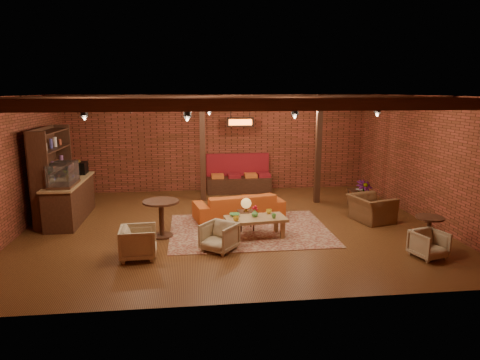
{
  "coord_description": "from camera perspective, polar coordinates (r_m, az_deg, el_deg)",
  "views": [
    {
      "loc": [
        -0.95,
        -10.2,
        3.32
      ],
      "look_at": [
        0.26,
        0.2,
        1.12
      ],
      "focal_mm": 32.0,
      "sensor_mm": 36.0,
      "label": 1
    }
  ],
  "objects": [
    {
      "name": "plant_tall",
      "position": [
        12.27,
        16.33,
        1.88
      ],
      "size": [
        1.81,
        1.81,
        2.59
      ],
      "primitive_type": "imported",
      "rotation": [
        0.0,
        0.0,
        0.29
      ],
      "color": "#4C7F4C",
      "rests_on": "floor"
    },
    {
      "name": "ceiling_pipe",
      "position": [
        11.85,
        -2.04,
        9.58
      ],
      "size": [
        9.6,
        0.12,
        0.12
      ],
      "primitive_type": "cylinder",
      "rotation": [
        0.0,
        1.57,
        0.0
      ],
      "color": "black",
      "rests_on": "ceiling"
    },
    {
      "name": "armchair_far",
      "position": [
        9.51,
        23.88,
        -7.69
      ],
      "size": [
        0.72,
        0.7,
        0.61
      ],
      "primitive_type": "imported",
      "rotation": [
        0.0,
        0.0,
        0.28
      ],
      "color": "beige",
      "rests_on": "floor"
    },
    {
      "name": "service_sign",
      "position": [
        13.43,
        0.04,
        7.72
      ],
      "size": [
        0.86,
        0.06,
        0.3
      ],
      "primitive_type": "cube",
      "color": "orange",
      "rests_on": "ceiling"
    },
    {
      "name": "armchair_b",
      "position": [
        9.07,
        -2.79,
        -7.4
      ],
      "size": [
        0.88,
        0.87,
        0.66
      ],
      "primitive_type": "imported",
      "rotation": [
        0.0,
        0.0,
        -0.67
      ],
      "color": "beige",
      "rests_on": "floor"
    },
    {
      "name": "wall_left",
      "position": [
        11.11,
        -27.9,
        1.56
      ],
      "size": [
        0.02,
        8.0,
        3.2
      ],
      "primitive_type": "cube",
      "color": "brown",
      "rests_on": "ground"
    },
    {
      "name": "ceiling_spotlights",
      "position": [
        10.26,
        -1.31,
        9.28
      ],
      "size": [
        6.4,
        4.4,
        0.28
      ],
      "primitive_type": null,
      "color": "black",
      "rests_on": "ceiling"
    },
    {
      "name": "rug",
      "position": [
        10.44,
        1.26,
        -6.65
      ],
      "size": [
        3.82,
        2.92,
        0.01
      ],
      "primitive_type": "cube",
      "rotation": [
        0.0,
        0.0,
        0.0
      ],
      "color": "maroon",
      "rests_on": "floor"
    },
    {
      "name": "wall_back",
      "position": [
        14.34,
        -2.77,
        4.96
      ],
      "size": [
        10.0,
        0.02,
        3.2
      ],
      "primitive_type": "cube",
      "color": "brown",
      "rests_on": "ground"
    },
    {
      "name": "side_table_book",
      "position": [
        12.96,
        15.29,
        -1.43
      ],
      "size": [
        0.45,
        0.45,
        0.49
      ],
      "rotation": [
        0.0,
        0.0,
        0.08
      ],
      "color": "black",
      "rests_on": "floor"
    },
    {
      "name": "plant_counter",
      "position": [
        11.99,
        -21.24,
        0.96
      ],
      "size": [
        0.35,
        0.39,
        0.3
      ],
      "primitive_type": "imported",
      "color": "#337F33",
      "rests_on": "service_counter"
    },
    {
      "name": "ceiling",
      "position": [
        10.25,
        -1.32,
        11.18
      ],
      "size": [
        10.0,
        8.0,
        0.02
      ],
      "primitive_type": "cube",
      "color": "black",
      "rests_on": "wall_back"
    },
    {
      "name": "wall_front",
      "position": [
        6.51,
        2.01,
        -3.49
      ],
      "size": [
        10.0,
        0.02,
        3.2
      ],
      "primitive_type": "cube",
      "color": "brown",
      "rests_on": "ground"
    },
    {
      "name": "armchair_a",
      "position": [
        8.91,
        -13.4,
        -7.89
      ],
      "size": [
        0.7,
        0.74,
        0.72
      ],
      "primitive_type": "imported",
      "rotation": [
        0.0,
        0.0,
        1.63
      ],
      "color": "beige",
      "rests_on": "floor"
    },
    {
      "name": "ceiling_beams",
      "position": [
        10.25,
        -1.32,
        10.51
      ],
      "size": [
        9.8,
        6.4,
        0.22
      ],
      "primitive_type": null,
      "color": "black",
      "rests_on": "ceiling"
    },
    {
      "name": "wall_right",
      "position": [
        11.94,
        23.4,
        2.59
      ],
      "size": [
        0.02,
        8.0,
        3.2
      ],
      "primitive_type": "cube",
      "color": "brown",
      "rests_on": "ground"
    },
    {
      "name": "side_table_lamp",
      "position": [
        10.29,
        0.83,
        -3.46
      ],
      "size": [
        0.41,
        0.41,
        0.79
      ],
      "rotation": [
        0.0,
        0.0,
        0.08
      ],
      "color": "black",
      "rests_on": "floor"
    },
    {
      "name": "post_right",
      "position": [
        12.88,
        10.4,
        3.99
      ],
      "size": [
        0.16,
        0.16,
        3.2
      ],
      "primitive_type": "cube",
      "color": "black",
      "rests_on": "ground"
    },
    {
      "name": "coffee_table",
      "position": [
        9.84,
        1.99,
        -5.3
      ],
      "size": [
        1.45,
        0.84,
        0.72
      ],
      "rotation": [
        0.0,
        0.0,
        0.11
      ],
      "color": "olive",
      "rests_on": "floor"
    },
    {
      "name": "service_counter",
      "position": [
        11.91,
        -21.79,
        -1.22
      ],
      "size": [
        0.8,
        2.5,
        1.6
      ],
      "primitive_type": null,
      "color": "black",
      "rests_on": "ground"
    },
    {
      "name": "armchair_right",
      "position": [
        11.5,
        17.12,
        -3.12
      ],
      "size": [
        0.91,
        1.17,
        0.9
      ],
      "primitive_type": "imported",
      "rotation": [
        0.0,
        0.0,
        1.83
      ],
      "color": "brown",
      "rests_on": "floor"
    },
    {
      "name": "post_left",
      "position": [
        12.92,
        -5.01,
        4.17
      ],
      "size": [
        0.16,
        0.16,
        3.2
      ],
      "primitive_type": "cube",
      "color": "black",
      "rests_on": "ground"
    },
    {
      "name": "floor",
      "position": [
        10.77,
        -1.24,
        -6.1
      ],
      "size": [
        10.0,
        10.0,
        0.0
      ],
      "primitive_type": "plane",
      "color": "#3B1C0E",
      "rests_on": "ground"
    },
    {
      "name": "round_table_right",
      "position": [
        10.03,
        23.89,
        -5.76
      ],
      "size": [
        0.59,
        0.59,
        0.69
      ],
      "color": "black",
      "rests_on": "floor"
    },
    {
      "name": "banquette",
      "position": [
        14.13,
        -0.18,
        0.35
      ],
      "size": [
        2.1,
        0.7,
        1.0
      ],
      "primitive_type": null,
      "color": "maroon",
      "rests_on": "ground"
    },
    {
      "name": "shelving_hutch",
      "position": [
        12.04,
        -23.65,
        0.71
      ],
      "size": [
        0.52,
        2.0,
        2.4
      ],
      "primitive_type": null,
      "color": "black",
      "rests_on": "ground"
    },
    {
      "name": "sofa",
      "position": [
        11.28,
        -0.16,
        -3.47
      ],
      "size": [
        2.46,
        1.36,
        0.68
      ],
      "primitive_type": "imported",
      "rotation": [
        0.0,
        0.0,
        3.34
      ],
      "color": "#B94C19",
      "rests_on": "floor"
    },
    {
      "name": "round_table_left",
      "position": [
        9.98,
        -10.45,
        -4.28
      ],
      "size": [
        0.83,
        0.83,
        0.86
      ],
      "color": "black",
      "rests_on": "floor"
    }
  ]
}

